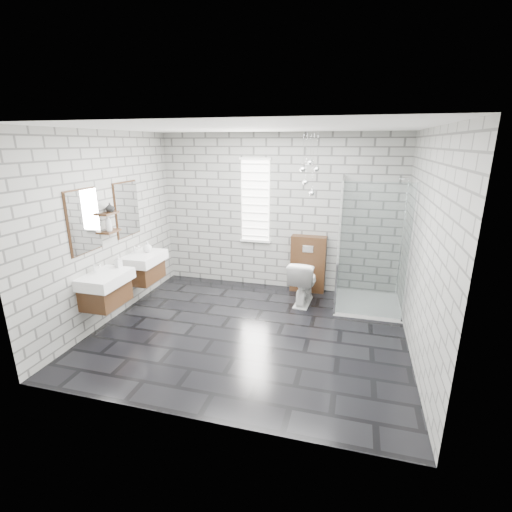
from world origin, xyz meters
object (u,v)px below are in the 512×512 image
at_px(vanity_left, 103,280).
at_px(cistern_panel, 308,264).
at_px(toilet, 303,282).
at_px(vanity_right, 142,259).
at_px(shower_enclosure, 363,279).

bearing_deg(vanity_left, cistern_panel, 41.48).
height_order(cistern_panel, toilet, cistern_panel).
height_order(vanity_right, cistern_panel, vanity_right).
relative_size(cistern_panel, toilet, 1.36).
bearing_deg(vanity_right, vanity_left, -90.00).
distance_m(vanity_right, cistern_panel, 2.79).
distance_m(vanity_left, shower_enclosure, 3.81).
height_order(vanity_right, shower_enclosure, shower_enclosure).
xyz_separation_m(vanity_right, shower_enclosure, (3.41, 0.72, -0.25)).
bearing_deg(cistern_panel, toilet, -90.00).
height_order(cistern_panel, shower_enclosure, shower_enclosure).
bearing_deg(vanity_right, toilet, 15.79).
height_order(vanity_left, vanity_right, same).
bearing_deg(toilet, shower_enclosure, -175.41).
distance_m(shower_enclosure, toilet, 0.93).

